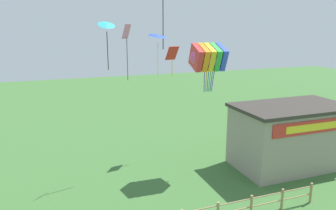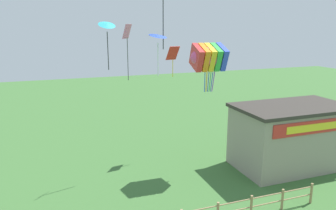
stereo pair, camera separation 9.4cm
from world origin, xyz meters
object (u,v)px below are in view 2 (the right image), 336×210
Objects in this scene: kite_red_diamond at (173,55)px; kite_cyan_delta at (107,26)px; kite_rainbow_parafoil at (209,57)px; seaside_building at (291,136)px; kite_pink_diamond at (127,41)px; kite_blue_delta at (158,37)px.

kite_cyan_delta is at bearing -142.83° from kite_red_diamond.
kite_cyan_delta reaches higher than kite_rainbow_parafoil.
kite_red_diamond is (-7.29, 5.28, 5.67)m from seaside_building.
kite_rainbow_parafoil is 5.59m from kite_pink_diamond.
kite_rainbow_parafoil reaches higher than seaside_building.
kite_cyan_delta is 3.82m from kite_blue_delta.
kite_cyan_delta reaches higher than kite_pink_diamond.
kite_pink_diamond is 2.90m from kite_cyan_delta.
kite_rainbow_parafoil reaches higher than kite_red_diamond.
kite_pink_diamond is 4.71m from kite_red_diamond.
seaside_building is at bearing -35.91° from kite_red_diamond.
kite_rainbow_parafoil is 7.28m from kite_cyan_delta.
kite_pink_diamond is (-11.30, 3.14, 6.89)m from seaside_building.
kite_cyan_delta is 1.28× the size of kite_blue_delta.
kite_blue_delta is (-4.91, -3.92, 1.52)m from kite_rainbow_parafoil.
kite_pink_diamond is at bearing 164.75° from kite_rainbow_parafoil.
kite_pink_diamond reaches higher than kite_blue_delta.
kite_blue_delta is at bearing -141.40° from kite_rainbow_parafoil.
kite_rainbow_parafoil is at bearing 6.04° from kite_cyan_delta.
kite_pink_diamond is 1.67× the size of kite_blue_delta.
seaside_building is at bearing 11.46° from kite_blue_delta.
kite_rainbow_parafoil is at bearing -70.49° from kite_red_diamond.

